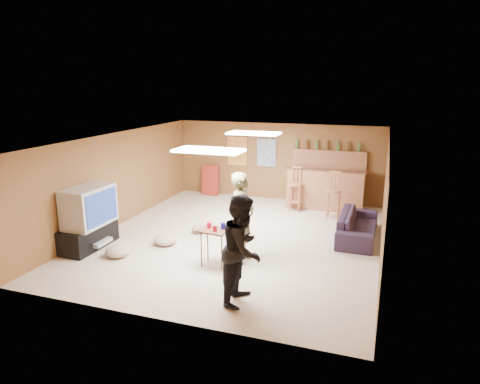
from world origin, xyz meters
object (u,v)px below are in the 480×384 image
(bar_counter, at_px, (326,188))
(person_olive, at_px, (242,218))
(person_black, at_px, (243,249))
(tray_table, at_px, (214,248))
(sofa, at_px, (358,226))
(tv_body, at_px, (89,206))

(bar_counter, height_order, person_olive, person_olive)
(person_black, bearing_deg, bar_counter, -4.25)
(bar_counter, relative_size, tray_table, 2.80)
(bar_counter, distance_m, tray_table, 4.68)
(sofa, xyz_separation_m, tray_table, (-2.42, -2.36, 0.07))
(bar_counter, height_order, tray_table, bar_counter)
(sofa, bearing_deg, tray_table, 134.94)
(bar_counter, height_order, sofa, bar_counter)
(person_olive, height_order, person_black, person_olive)
(bar_counter, xyz_separation_m, tray_table, (-1.42, -4.45, -0.19))
(bar_counter, bearing_deg, sofa, -64.43)
(person_olive, relative_size, person_black, 1.01)
(person_olive, relative_size, tray_table, 2.43)
(tv_body, relative_size, person_olive, 0.63)
(person_black, relative_size, tray_table, 2.40)
(tv_body, distance_m, bar_counter, 6.09)
(sofa, bearing_deg, tv_body, 115.30)
(tray_table, bearing_deg, sofa, 44.28)
(bar_counter, xyz_separation_m, person_black, (-0.51, -5.53, 0.31))
(person_olive, xyz_separation_m, tray_table, (-0.42, -0.38, -0.51))
(sofa, bearing_deg, person_olive, 135.35)
(bar_counter, bearing_deg, person_olive, -103.88)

